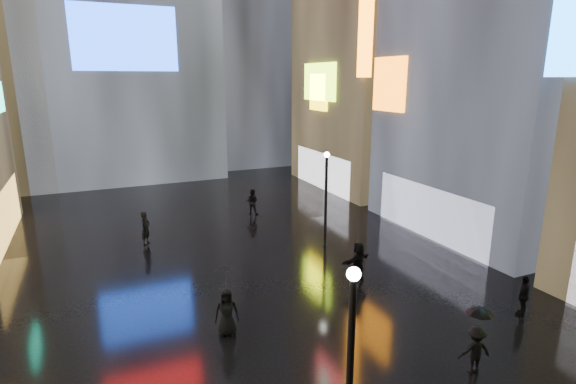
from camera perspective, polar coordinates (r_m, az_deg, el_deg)
ground at (r=24.78m, az=-7.57°, el=-7.04°), size 140.00×140.00×0.00m
building_right_far at (r=39.50m, az=11.47°, el=21.32°), size 10.28×12.00×28.00m
lamp_near at (r=10.52m, az=7.91°, el=-20.77°), size 0.30×0.30×5.20m
lamp_far at (r=24.16m, az=4.84°, el=-0.19°), size 0.30×0.30×5.20m
pedestrian_2 at (r=15.83m, az=22.64°, el=-18.04°), size 1.13×0.83×1.57m
pedestrian_3 at (r=19.97m, az=27.77°, el=-11.56°), size 1.03×0.70×1.63m
pedestrian_4 at (r=16.65m, az=-7.79°, el=-14.85°), size 1.00×0.79×1.79m
pedestrian_5 at (r=20.71m, az=8.88°, el=-8.75°), size 1.79×1.00×1.84m
pedestrian_6 at (r=26.04m, az=-17.63°, el=-4.40°), size 0.76×0.80×1.84m
pedestrian_7 at (r=30.37m, az=-4.57°, el=-1.23°), size 1.06×1.00×1.72m
umbrella_1 at (r=15.28m, az=23.06°, el=-14.40°), size 1.01×1.01×0.71m
umbrella_2 at (r=16.06m, az=-7.95°, el=-10.76°), size 1.28×1.27×0.83m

